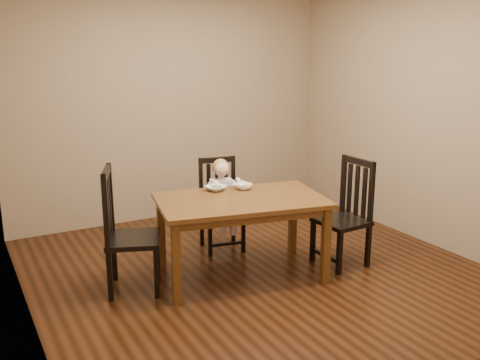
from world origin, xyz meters
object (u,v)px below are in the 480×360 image
dining_table (241,207)px  chair_child (221,206)px  chair_right (346,215)px  chair_left (126,233)px  toddler (222,195)px  bowl_peas (216,188)px  bowl_veg (244,186)px

dining_table → chair_child: 0.76m
dining_table → chair_right: size_ratio=1.58×
chair_child → chair_left: bearing=34.0°
chair_child → chair_right: 1.29m
toddler → chair_right: bearing=144.5°
dining_table → bowl_peas: 0.37m
toddler → chair_child: bearing=-90.0°
dining_table → chair_child: (0.16, 0.72, -0.20)m
chair_right → toddler: chair_right is taller
chair_child → bowl_veg: (0.02, -0.46, 0.31)m
chair_child → toddler: bearing=90.0°
dining_table → toddler: (0.15, 0.67, -0.07)m
chair_left → bowl_peas: (0.92, 0.13, 0.24)m
chair_child → bowl_peas: size_ratio=5.07×
chair_right → bowl_veg: bearing=57.1°
chair_right → chair_left: bearing=74.8°
chair_child → chair_right: (0.86, -0.96, 0.04)m
chair_left → toddler: (1.15, 0.45, 0.06)m
chair_right → bowl_peas: size_ratio=5.53×
dining_table → bowl_peas: bearing=103.2°
chair_left → bowl_peas: bearing=119.1°
dining_table → chair_left: size_ratio=1.50×
chair_child → bowl_veg: size_ratio=5.72×
toddler → bowl_veg: (0.03, -0.41, 0.19)m
chair_left → chair_right: chair_left is taller
dining_table → bowl_veg: bearing=56.0°
chair_right → bowl_peas: chair_right is taller
chair_left → toddler: size_ratio=2.17×
dining_table → bowl_veg: size_ratio=9.87×
chair_right → toddler: size_ratio=2.06×
chair_left → dining_table: bearing=99.1°
toddler → bowl_veg: bearing=104.3°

